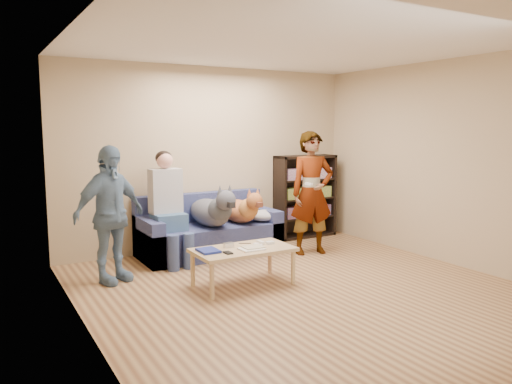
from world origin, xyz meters
TOP-DOWN VIEW (x-y plane):
  - ground at (0.00, 0.00)m, footprint 5.00×5.00m
  - ceiling at (0.00, 0.00)m, footprint 5.00×5.00m
  - wall_back at (0.00, 2.50)m, footprint 4.50×0.00m
  - wall_left at (-2.25, 0.00)m, footprint 0.00×5.00m
  - wall_right at (2.25, 0.00)m, footprint 0.00×5.00m
  - blanket at (0.52, 1.87)m, footprint 0.44×0.38m
  - person_standing_right at (1.01, 1.40)m, footprint 0.69×0.53m
  - person_standing_left at (-1.73, 1.49)m, footprint 0.99×0.71m
  - held_controller at (0.81, 1.20)m, footprint 0.05×0.12m
  - notebook_blue at (-0.89, 0.69)m, footprint 0.20×0.26m
  - papers at (-0.44, 0.54)m, footprint 0.26×0.20m
  - magazine at (-0.41, 0.56)m, footprint 0.22×0.17m
  - camera_silver at (-0.61, 0.76)m, footprint 0.11×0.06m
  - controller_a at (-0.21, 0.74)m, footprint 0.04×0.13m
  - controller_b at (-0.13, 0.66)m, footprint 0.09×0.06m
  - headphone_cup_a at (-0.29, 0.62)m, footprint 0.07×0.07m
  - headphone_cup_b at (-0.29, 0.70)m, footprint 0.07×0.07m
  - pen_orange at (-0.51, 0.48)m, footprint 0.13×0.06m
  - pen_black at (-0.37, 0.82)m, footprint 0.13×0.08m
  - wallet at (-0.74, 0.52)m, footprint 0.07×0.12m
  - sofa at (-0.25, 2.10)m, footprint 1.90×0.85m
  - person_seated at (-0.86, 1.97)m, footprint 0.40×0.73m
  - dog_gray at (-0.28, 1.86)m, footprint 0.42×1.25m
  - dog_tan at (0.18, 1.91)m, footprint 0.36×1.14m
  - coffee_table at (-0.49, 0.64)m, footprint 1.10×0.60m
  - bookshelf at (1.55, 2.33)m, footprint 1.00×0.34m

SIDE VIEW (x-z plane):
  - ground at x=0.00m, z-range 0.00..0.00m
  - sofa at x=-0.25m, z-range -0.13..0.69m
  - coffee_table at x=-0.49m, z-range 0.16..0.58m
  - pen_orange at x=-0.51m, z-range 0.42..0.43m
  - pen_black at x=-0.37m, z-range 0.42..0.43m
  - papers at x=-0.44m, z-range 0.42..0.43m
  - wallet at x=-0.74m, z-range 0.42..0.43m
  - headphone_cup_a at x=-0.29m, z-range 0.42..0.44m
  - headphone_cup_b at x=-0.29m, z-range 0.42..0.44m
  - notebook_blue at x=-0.89m, z-range 0.42..0.45m
  - controller_a at x=-0.21m, z-range 0.42..0.45m
  - controller_b at x=-0.13m, z-range 0.42..0.45m
  - magazine at x=-0.41m, z-range 0.43..0.45m
  - camera_silver at x=-0.61m, z-range 0.42..0.47m
  - blanket at x=0.52m, z-range 0.43..0.58m
  - dog_tan at x=0.18m, z-range 0.35..0.87m
  - dog_gray at x=-0.28m, z-range 0.34..0.94m
  - bookshelf at x=1.55m, z-range 0.03..1.33m
  - person_seated at x=-0.86m, z-range 0.04..1.51m
  - person_standing_left at x=-1.73m, z-range 0.00..1.55m
  - person_standing_right at x=1.01m, z-range 0.00..1.69m
  - held_controller at x=0.81m, z-range 0.99..1.02m
  - wall_back at x=0.00m, z-range -0.95..3.55m
  - wall_left at x=-2.25m, z-range -1.20..3.80m
  - wall_right at x=2.25m, z-range -1.20..3.80m
  - ceiling at x=0.00m, z-range 2.60..2.60m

